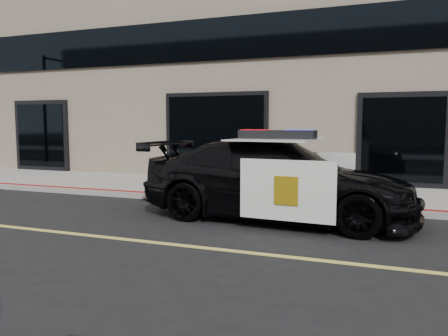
% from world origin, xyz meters
% --- Properties ---
extents(ground, '(120.00, 120.00, 0.00)m').
position_xyz_m(ground, '(0.00, 0.00, 0.00)').
color(ground, black).
rests_on(ground, ground).
extents(sidewalk_n, '(60.00, 3.50, 0.15)m').
position_xyz_m(sidewalk_n, '(0.00, 5.25, 0.07)').
color(sidewalk_n, gray).
rests_on(sidewalk_n, ground).
extents(building_n, '(60.00, 7.00, 12.00)m').
position_xyz_m(building_n, '(0.00, 10.50, 6.00)').
color(building_n, '#756856').
rests_on(building_n, ground).
extents(police_car, '(2.84, 5.66, 1.77)m').
position_xyz_m(police_car, '(2.10, 2.42, 0.79)').
color(police_car, black).
rests_on(police_car, ground).
extents(fire_hydrant, '(0.33, 0.46, 0.73)m').
position_xyz_m(fire_hydrant, '(0.04, 4.29, 0.49)').
color(fire_hydrant, white).
rests_on(fire_hydrant, sidewalk_n).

